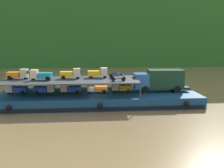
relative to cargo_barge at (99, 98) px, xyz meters
The scene contains 15 objects.
ground_plane 0.75m from the cargo_barge, 90.00° to the left, with size 400.00×400.00×0.00m, color brown.
cargo_barge is the anchor object (origin of this frame).
covered_lorry 8.91m from the cargo_barge, ahead, with size 7.91×2.48×3.10m.
cargo_rack 4.65m from the cargo_barge, behind, with size 17.89×7.85×2.00m.
mini_truck_lower_stern 11.21m from the cargo_barge, behind, with size 2.78×1.27×1.38m.
mini_truck_lower_aft 7.47m from the cargo_barge, behind, with size 2.79×1.30×1.38m.
mini_truck_lower_mid 4.15m from the cargo_barge, behind, with size 2.75×1.22×1.38m.
mini_truck_lower_fore 1.47m from the cargo_barge, 143.52° to the right, with size 2.78×1.27×1.38m.
mini_truck_lower_bow 3.50m from the cargo_barge, ahead, with size 2.78×1.27×1.38m.
mini_truck_upper_stern 11.34m from the cargo_barge, behind, with size 2.79×1.30×1.38m.
mini_truck_upper_mid 8.38m from the cargo_barge, behind, with size 2.78×1.27×1.38m.
mini_truck_upper_fore 5.12m from the cargo_barge, behind, with size 2.75×1.21×1.38m.
mini_truck_upper_bow 3.51m from the cargo_barge, 96.04° to the left, with size 2.74×1.20×1.38m.
motorcycle_upper_port 4.63m from the cargo_barge, 43.82° to the right, with size 1.90×0.55×0.87m.
motorcycle_upper_centre 3.96m from the cargo_barge, ahead, with size 1.90×0.55×0.87m.
Camera 1 is at (-1.20, -35.44, 9.10)m, focal length 42.08 mm.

